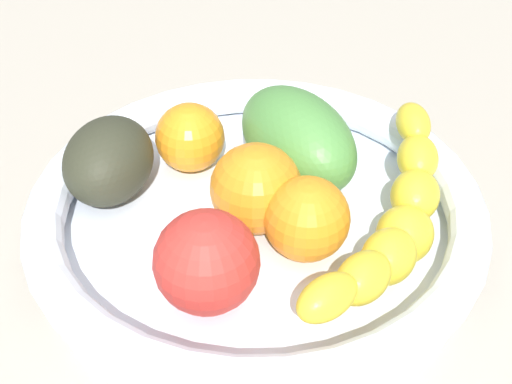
% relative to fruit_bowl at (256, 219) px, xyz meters
% --- Properties ---
extents(kitchen_counter, '(1.20, 1.20, 0.03)m').
position_rel_fruit_bowl_xyz_m(kitchen_counter, '(0.00, 0.00, -0.04)').
color(kitchen_counter, '#ACA494').
rests_on(kitchen_counter, ground).
extents(fruit_bowl, '(0.34, 0.34, 0.05)m').
position_rel_fruit_bowl_xyz_m(fruit_bowl, '(0.00, 0.00, 0.00)').
color(fruit_bowl, white).
rests_on(fruit_bowl, kitchen_counter).
extents(banana_draped_left, '(0.11, 0.24, 0.06)m').
position_rel_fruit_bowl_xyz_m(banana_draped_left, '(0.10, -0.02, 0.03)').
color(banana_draped_left, yellow).
rests_on(banana_draped_left, fruit_bowl).
extents(orange_front, '(0.07, 0.07, 0.07)m').
position_rel_fruit_bowl_xyz_m(orange_front, '(0.00, 0.00, 0.03)').
color(orange_front, orange).
rests_on(orange_front, fruit_bowl).
extents(orange_mid_left, '(0.06, 0.06, 0.06)m').
position_rel_fruit_bowl_xyz_m(orange_mid_left, '(0.04, -0.03, 0.03)').
color(orange_mid_left, orange).
rests_on(orange_mid_left, fruit_bowl).
extents(orange_mid_right, '(0.06, 0.06, 0.06)m').
position_rel_fruit_bowl_xyz_m(orange_mid_right, '(-0.06, 0.07, 0.02)').
color(orange_mid_right, orange).
rests_on(orange_mid_right, fruit_bowl).
extents(mango_green, '(0.13, 0.14, 0.07)m').
position_rel_fruit_bowl_xyz_m(mango_green, '(0.03, 0.06, 0.03)').
color(mango_green, '#4D8C40').
rests_on(mango_green, fruit_bowl).
extents(avocado_dark, '(0.08, 0.09, 0.06)m').
position_rel_fruit_bowl_xyz_m(avocado_dark, '(-0.11, 0.03, 0.03)').
color(avocado_dark, '#313424').
rests_on(avocado_dark, fruit_bowl).
extents(tomato_red, '(0.07, 0.07, 0.07)m').
position_rel_fruit_bowl_xyz_m(tomato_red, '(-0.03, -0.08, 0.03)').
color(tomato_red, red).
rests_on(tomato_red, fruit_bowl).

